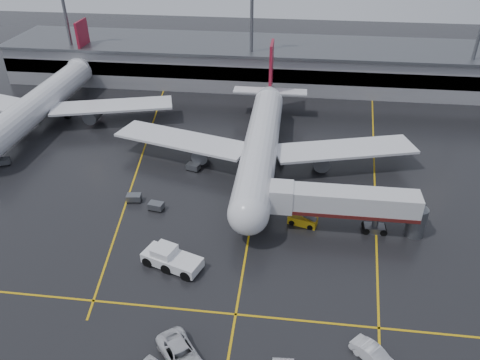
# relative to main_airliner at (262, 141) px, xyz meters

# --- Properties ---
(ground) EXTENTS (220.00, 220.00, 0.00)m
(ground) POSITION_rel_main_airliner_xyz_m (0.00, -9.70, -4.21)
(ground) COLOR black
(ground) RESTS_ON ground
(apron_line_centre) EXTENTS (0.25, 90.00, 0.02)m
(apron_line_centre) POSITION_rel_main_airliner_xyz_m (0.00, -9.70, -4.20)
(apron_line_centre) COLOR gold
(apron_line_centre) RESTS_ON ground
(apron_line_stop) EXTENTS (60.00, 0.25, 0.02)m
(apron_line_stop) POSITION_rel_main_airliner_xyz_m (0.00, -31.70, -4.20)
(apron_line_stop) COLOR gold
(apron_line_stop) RESTS_ON ground
(apron_line_left) EXTENTS (9.99, 69.35, 0.02)m
(apron_line_left) POSITION_rel_main_airliner_xyz_m (-20.00, 0.30, -4.20)
(apron_line_left) COLOR gold
(apron_line_left) RESTS_ON ground
(apron_line_right) EXTENTS (7.57, 69.64, 0.02)m
(apron_line_right) POSITION_rel_main_airliner_xyz_m (18.00, 0.30, -4.20)
(apron_line_right) COLOR gold
(apron_line_right) RESTS_ON ground
(terminal) EXTENTS (122.00, 19.00, 8.60)m
(terminal) POSITION_rel_main_airliner_xyz_m (0.00, 38.23, 0.11)
(terminal) COLOR gray
(terminal) RESTS_ON ground
(light_mast_left) EXTENTS (3.00, 1.20, 25.45)m
(light_mast_left) POSITION_rel_main_airliner_xyz_m (-45.00, 32.30, 10.27)
(light_mast_left) COLOR #595B60
(light_mast_left) RESTS_ON ground
(light_mast_mid) EXTENTS (3.00, 1.20, 25.45)m
(light_mast_mid) POSITION_rel_main_airliner_xyz_m (-5.00, 32.30, 10.27)
(light_mast_mid) COLOR #595B60
(light_mast_mid) RESTS_ON ground
(main_airliner) EXTENTS (48.80, 45.60, 14.10)m
(main_airliner) POSITION_rel_main_airliner_xyz_m (0.00, 0.00, 0.00)
(main_airliner) COLOR silver
(main_airliner) RESTS_ON ground
(second_airliner) EXTENTS (48.80, 45.60, 14.10)m
(second_airliner) POSITION_rel_main_airliner_xyz_m (-42.00, 12.00, 0.00)
(second_airliner) COLOR silver
(second_airliner) RESTS_ON ground
(jet_bridge) EXTENTS (19.90, 3.40, 6.05)m
(jet_bridge) POSITION_rel_main_airliner_xyz_m (11.87, -15.70, -0.28)
(jet_bridge) COLOR silver
(jet_bridge) RESTS_ON ground
(pushback_tractor) EXTENTS (7.62, 5.04, 2.53)m
(pushback_tractor) POSITION_rel_main_airliner_xyz_m (-8.52, -25.20, -3.20)
(pushback_tractor) COLOR white
(pushback_tractor) RESTS_ON ground
(belt_loader) EXTENTS (4.04, 2.62, 2.37)m
(belt_loader) POSITION_rel_main_airliner_xyz_m (6.79, -15.24, -3.62)
(belt_loader) COLOR gold
(belt_loader) RESTS_ON ground
(service_van_a) EXTENTS (6.14, 6.71, 1.74)m
(service_van_a) POSITION_rel_main_airliner_xyz_m (-4.31, -37.91, -3.34)
(service_van_a) COLOR silver
(service_van_a) RESTS_ON ground
(service_van_c) EXTENTS (4.58, 4.49, 1.57)m
(service_van_c) POSITION_rel_main_airliner_xyz_m (13.59, -35.73, -3.43)
(service_van_c) COLOR silver
(service_van_c) RESTS_ON ground
(baggage_cart_a) EXTENTS (2.19, 1.62, 1.12)m
(baggage_cart_a) POSITION_rel_main_airliner_xyz_m (-13.35, -14.46, -3.58)
(baggage_cart_a) COLOR #595B60
(baggage_cart_a) RESTS_ON ground
(baggage_cart_b) EXTENTS (2.14, 1.53, 1.12)m
(baggage_cart_b) POSITION_rel_main_airliner_xyz_m (-17.03, -12.84, -3.58)
(baggage_cart_b) COLOR #595B60
(baggage_cart_b) RESTS_ON ground
(baggage_cart_c) EXTENTS (2.29, 1.82, 1.12)m
(baggage_cart_c) POSITION_rel_main_airliner_xyz_m (-10.46, -3.30, -3.58)
(baggage_cart_c) COLOR #595B60
(baggage_cart_c) RESTS_ON ground
(baggage_cart_e) EXTENTS (2.35, 1.99, 1.12)m
(baggage_cart_e) POSITION_rel_main_airliner_xyz_m (-41.13, -5.37, -3.58)
(baggage_cart_e) COLOR #595B60
(baggage_cart_e) RESTS_ON ground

